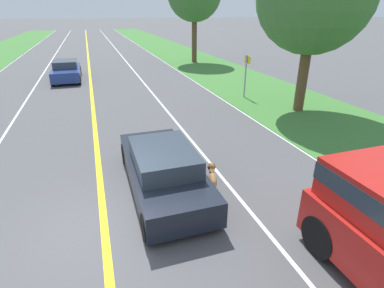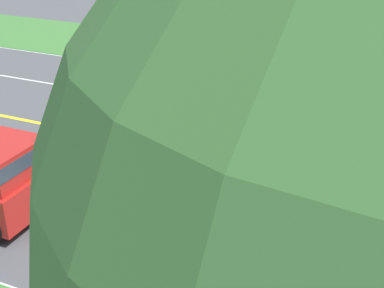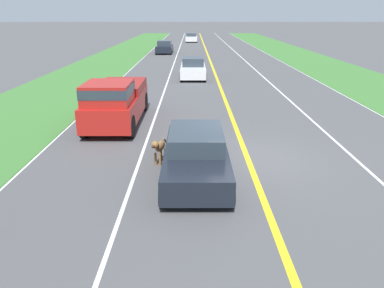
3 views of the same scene
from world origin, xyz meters
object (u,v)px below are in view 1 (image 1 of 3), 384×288
oncoming_car (66,71)px  street_sign (246,71)px  dog (212,179)px  ego_car (163,169)px

oncoming_car → street_sign: size_ratio=1.91×
street_sign → oncoming_car: bearing=140.1°
dog → street_sign: bearing=74.6°
ego_car → oncoming_car: bearing=101.2°
ego_car → street_sign: (6.66, 8.00, 0.88)m
dog → street_sign: 10.43m
dog → oncoming_car: (-4.37, 17.08, 0.09)m
dog → oncoming_car: 17.63m
ego_car → oncoming_car: oncoming_car is taller
dog → street_sign: (5.52, 8.80, 0.95)m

